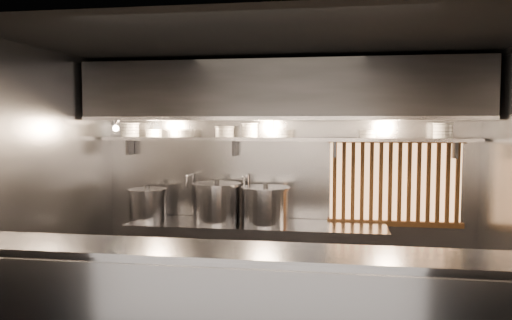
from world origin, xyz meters
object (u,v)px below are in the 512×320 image
(heat_lamp, at_px, (114,123))
(stock_pot_right, at_px, (266,205))
(stock_pot_left, at_px, (217,202))
(stock_pot_mid, at_px, (148,204))
(pendant_bulb, at_px, (274,132))

(heat_lamp, height_order, stock_pot_right, heat_lamp)
(stock_pot_left, relative_size, stock_pot_mid, 1.56)
(stock_pot_left, xyz_separation_m, stock_pot_mid, (-0.86, -0.00, -0.04))
(heat_lamp, xyz_separation_m, pendant_bulb, (1.80, 0.35, -0.11))
(stock_pot_mid, relative_size, stock_pot_right, 0.74)
(stock_pot_left, bearing_deg, heat_lamp, -164.18)
(stock_pot_mid, bearing_deg, pendant_bulb, 1.35)
(pendant_bulb, xyz_separation_m, stock_pot_mid, (-1.53, -0.04, -0.87))
(heat_lamp, height_order, stock_pot_left, heat_lamp)
(heat_lamp, distance_m, stock_pot_right, 1.98)
(stock_pot_mid, distance_m, stock_pot_right, 1.45)
(pendant_bulb, relative_size, stock_pot_mid, 0.37)
(stock_pot_mid, xyz_separation_m, stock_pot_right, (1.45, -0.03, 0.03))
(stock_pot_left, xyz_separation_m, stock_pot_right, (0.59, -0.03, -0.01))
(heat_lamp, distance_m, stock_pot_mid, 1.06)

